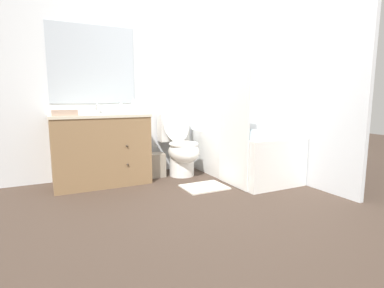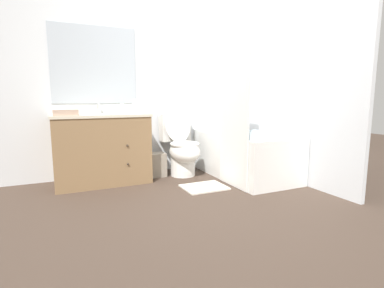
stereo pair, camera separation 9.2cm
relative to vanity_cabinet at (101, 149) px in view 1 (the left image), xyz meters
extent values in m
plane|color=#47382D|center=(0.78, -1.33, -0.42)|extent=(14.00, 14.00, 0.00)
cube|color=silver|center=(0.78, 0.31, 0.83)|extent=(8.00, 0.05, 2.50)
cube|color=#B2BCC6|center=(0.00, 0.28, 0.99)|extent=(1.01, 0.01, 0.93)
cube|color=silver|center=(2.13, -0.52, 0.83)|extent=(0.05, 2.62, 2.50)
cube|color=olive|center=(0.00, 0.00, -0.02)|extent=(1.07, 0.58, 0.79)
cube|color=beige|center=(0.00, 0.00, 0.39)|extent=(1.09, 0.60, 0.03)
cylinder|color=white|center=(0.00, 0.00, 0.35)|extent=(0.31, 0.31, 0.10)
sphere|color=#382D23|center=(0.24, -0.30, 0.06)|extent=(0.02, 0.02, 0.02)
sphere|color=#382D23|center=(0.24, -0.30, -0.16)|extent=(0.02, 0.02, 0.02)
cylinder|color=silver|center=(0.00, 0.20, 0.42)|extent=(0.04, 0.04, 0.04)
cylinder|color=silver|center=(0.00, 0.15, 0.49)|extent=(0.02, 0.11, 0.09)
cylinder|color=silver|center=(-0.06, 0.20, 0.43)|extent=(0.03, 0.03, 0.04)
cylinder|color=silver|center=(0.05, 0.20, 0.43)|extent=(0.03, 0.03, 0.04)
cylinder|color=white|center=(1.01, -0.10, -0.30)|extent=(0.32, 0.32, 0.23)
ellipsoid|color=white|center=(1.01, -0.16, -0.10)|extent=(0.38, 0.50, 0.28)
torus|color=white|center=(1.01, -0.16, 0.01)|extent=(0.38, 0.38, 0.04)
cube|color=white|center=(1.01, 0.18, 0.19)|extent=(0.41, 0.18, 0.37)
ellipsoid|color=white|center=(1.01, 0.06, 0.24)|extent=(0.36, 0.15, 0.46)
cube|color=white|center=(1.72, -0.44, -0.14)|extent=(0.76, 1.46, 0.56)
cube|color=#ACB1B2|center=(1.72, -0.44, 0.13)|extent=(0.64, 1.34, 0.01)
cube|color=white|center=(1.33, -0.79, 0.58)|extent=(0.01, 0.57, 1.98)
cube|color=gray|center=(0.67, 0.01, -0.27)|extent=(0.24, 0.20, 0.30)
cube|color=silver|center=(0.28, 0.07, 0.45)|extent=(0.12, 0.13, 0.09)
ellipsoid|color=white|center=(0.28, 0.07, 0.51)|extent=(0.05, 0.04, 0.03)
cylinder|color=silver|center=(0.43, 0.05, 0.48)|extent=(0.06, 0.06, 0.15)
cylinder|color=silver|center=(0.43, 0.05, 0.57)|extent=(0.03, 0.03, 0.03)
cube|color=tan|center=(-0.38, -0.19, 0.43)|extent=(0.25, 0.12, 0.06)
cube|color=silver|center=(1.52, -0.89, 0.18)|extent=(0.26, 0.25, 0.08)
cube|color=silver|center=(1.00, -0.71, -0.41)|extent=(0.48, 0.38, 0.02)
camera|label=1|loc=(-0.58, -3.59, 0.59)|focal=28.00mm
camera|label=2|loc=(-0.50, -3.63, 0.59)|focal=28.00mm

